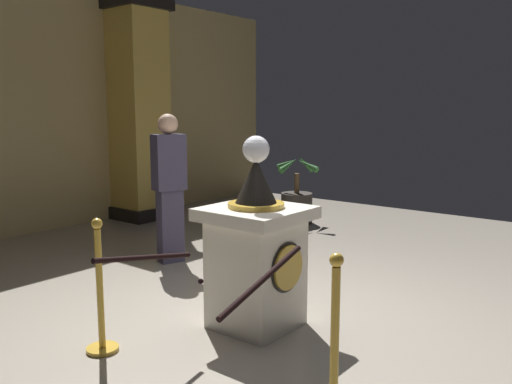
# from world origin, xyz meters

# --- Properties ---
(ground_plane) EXTENTS (10.98, 10.98, 0.00)m
(ground_plane) POSITION_xyz_m (0.00, 0.00, 0.00)
(ground_plane) COLOR #9E9384
(back_wall) EXTENTS (10.98, 0.16, 3.64)m
(back_wall) POSITION_xyz_m (0.00, 4.67, 1.82)
(back_wall) COLOR tan
(back_wall) RESTS_ON ground_plane
(pedestal_clock) EXTENTS (0.77, 0.77, 1.59)m
(pedestal_clock) POSITION_xyz_m (-0.32, -0.08, 0.62)
(pedestal_clock) COLOR silver
(pedestal_clock) RESTS_ON ground_plane
(stanchion_near) EXTENTS (0.24, 0.24, 1.02)m
(stanchion_near) POSITION_xyz_m (-1.41, 0.52, 0.35)
(stanchion_near) COLOR gold
(stanchion_near) RESTS_ON ground_plane
(stanchion_far) EXTENTS (0.24, 0.24, 1.02)m
(stanchion_far) POSITION_xyz_m (-1.16, -1.32, 0.36)
(stanchion_far) COLOR gold
(stanchion_far) RESTS_ON ground_plane
(velvet_rope) EXTENTS (1.06, 1.08, 0.22)m
(velvet_rope) POSITION_xyz_m (-1.29, -0.40, 0.79)
(velvet_rope) COLOR black
(column_right) EXTENTS (0.88, 0.88, 3.50)m
(column_right) POSITION_xyz_m (2.03, 4.25, 1.74)
(column_right) COLOR black
(column_right) RESTS_ON ground_plane
(potted_palm_right) EXTENTS (0.76, 0.77, 1.10)m
(potted_palm_right) POSITION_xyz_m (3.30, 2.00, 0.32)
(potted_palm_right) COLOR #2D2823
(potted_palm_right) RESTS_ON ground_plane
(bystander_guest) EXTENTS (0.41, 0.32, 1.74)m
(bystander_guest) POSITION_xyz_m (0.54, 1.91, 0.93)
(bystander_guest) COLOR #383347
(bystander_guest) RESTS_ON ground_plane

